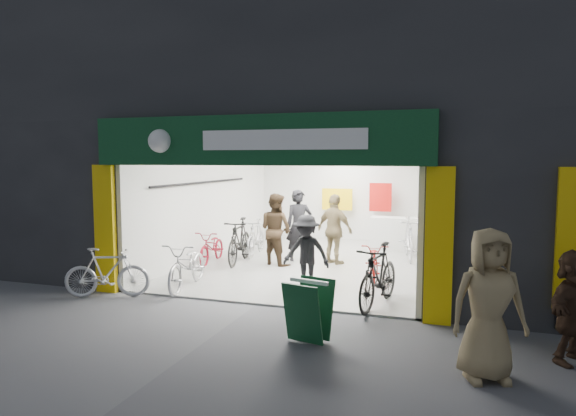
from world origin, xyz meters
The scene contains 17 objects.
ground centered at (0.00, 0.00, 0.00)m, with size 60.00×60.00×0.00m, color #56565B.
building centered at (0.91, 4.99, 4.31)m, with size 17.00×10.27×8.00m.
bike_left_front centered at (-1.80, 0.68, 0.50)m, with size 0.67×1.91×1.01m, color #BBBABF.
bike_left_midfront centered at (-1.80, 3.36, 0.59)m, with size 0.56×1.97×1.18m, color black.
bike_left_midback centered at (-2.50, 3.19, 0.43)m, with size 0.58×1.66×0.87m, color maroon.
bike_left_back centered at (-1.80, 4.50, 0.52)m, with size 0.49×1.74×1.05m, color #A4A5A9.
bike_right_front centered at (2.18, 0.60, 0.58)m, with size 0.55×1.94×1.17m, color black.
bike_right_mid centered at (1.80, 2.67, 0.43)m, with size 0.57×1.65×0.87m, color maroon.
bike_right_back centered at (2.30, 5.26, 0.58)m, with size 0.54×1.92×1.15m, color #B3B3B8.
parked_bike centered at (-2.98, -0.40, 0.49)m, with size 0.47×1.65×0.99m, color silver.
customer_a centered at (-0.42, 4.09, 0.96)m, with size 0.70×0.46×1.91m, color black.
customer_b centered at (-0.85, 3.48, 0.92)m, with size 0.90×0.70×1.85m, color #362618.
customer_c centered at (0.56, 1.44, 0.78)m, with size 1.01×0.58×1.56m, color black.
customer_d centered at (0.57, 3.96, 0.91)m, with size 1.07×0.45×1.83m, color olive.
pedestrian_near centered at (3.91, -2.08, 0.95)m, with size 0.92×0.60×1.89m, color #8D7952.
pedestrian_far centered at (5.03, -1.14, 0.76)m, with size 1.41×0.45×1.53m, color #3D291C.
sandwich_board centered at (1.47, -1.54, 0.50)m, with size 0.71×0.73×0.92m.
Camera 1 is at (3.51, -8.67, 2.73)m, focal length 32.00 mm.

